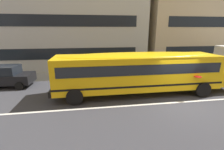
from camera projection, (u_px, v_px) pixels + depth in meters
ground_plane at (180, 102)px, 9.58m from camera, size 400.00×400.00×0.00m
sidewalk_far at (142, 73)px, 16.31m from camera, size 120.00×3.00×0.01m
lane_centreline at (180, 102)px, 9.57m from camera, size 110.00×0.16×0.01m
school_bus at (141, 70)px, 10.55m from camera, size 12.56×3.00×2.81m
parked_car_black_by_entrance at (5, 76)px, 12.03m from camera, size 3.99×2.05×1.64m
apartment_block_far_centre at (192, 2)px, 23.28m from camera, size 16.35×13.38×16.50m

